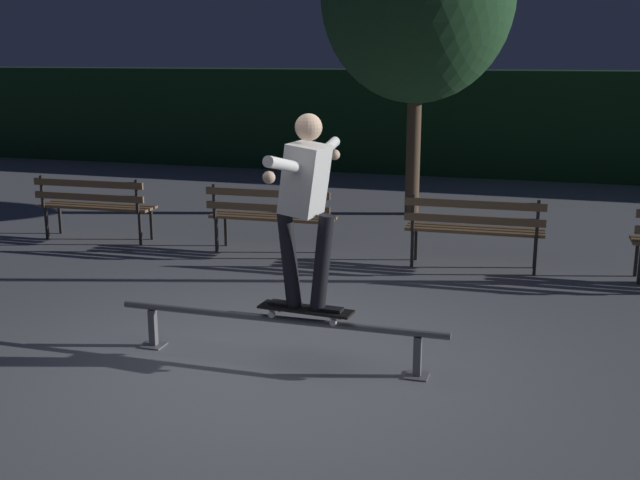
% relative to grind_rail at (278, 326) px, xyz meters
% --- Properties ---
extents(ground_plane, '(90.00, 90.00, 0.00)m').
position_rel_grind_rail_xyz_m(ground_plane, '(-0.00, -0.11, -0.30)').
color(ground_plane, slate).
extents(hedge_backdrop, '(24.00, 1.20, 2.14)m').
position_rel_grind_rail_xyz_m(hedge_backdrop, '(-0.00, 10.78, 0.77)').
color(hedge_backdrop, '#193D1E').
rests_on(hedge_backdrop, ground).
extents(grind_rail, '(2.81, 0.18, 0.39)m').
position_rel_grind_rail_xyz_m(grind_rail, '(0.00, 0.00, 0.00)').
color(grind_rail, slate).
rests_on(grind_rail, ground).
extents(skateboard, '(0.79, 0.26, 0.09)m').
position_rel_grind_rail_xyz_m(skateboard, '(0.24, -0.00, 0.16)').
color(skateboard, black).
rests_on(skateboard, grind_rail).
extents(skateboarder, '(0.63, 1.41, 1.56)m').
position_rel_grind_rail_xyz_m(skateboarder, '(0.24, -0.00, 1.10)').
color(skateboarder, black).
rests_on(skateboarder, skateboard).
extents(park_bench_leftmost, '(1.61, 0.46, 0.88)m').
position_rel_grind_rail_xyz_m(park_bench_leftmost, '(-3.79, 3.29, 0.23)').
color(park_bench_leftmost, '#282623').
rests_on(park_bench_leftmost, ground).
extents(park_bench_left_center, '(1.61, 0.46, 0.88)m').
position_rel_grind_rail_xyz_m(park_bench_left_center, '(-1.27, 3.29, 0.23)').
color(park_bench_left_center, '#282623').
rests_on(park_bench_left_center, ground).
extents(park_bench_right_center, '(1.61, 0.46, 0.88)m').
position_rel_grind_rail_xyz_m(park_bench_right_center, '(1.25, 3.29, 0.23)').
color(park_bench_right_center, '#282623').
rests_on(park_bench_right_center, ground).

